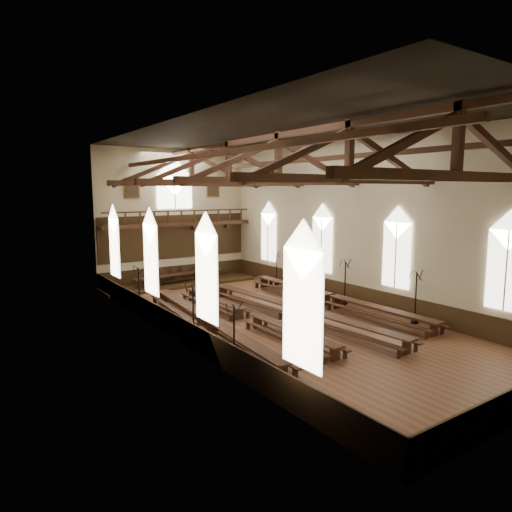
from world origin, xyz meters
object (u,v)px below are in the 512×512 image
(refectory_row_c, at_px, (295,310))
(candelabrum_right_far, at_px, (277,275))
(candelabrum_left_mid, at_px, (193,326))
(high_table, at_px, (180,275))
(candelabrum_left_near, at_px, (234,349))
(refectory_row_d, at_px, (332,298))
(candelabrum_right_near, at_px, (415,307))
(refectory_row_b, at_px, (248,314))
(dais, at_px, (180,284))
(candelabrum_left_far, at_px, (139,297))
(candelabrum_right_mid, at_px, (345,290))
(refectory_row_a, at_px, (208,321))

(refectory_row_c, xyz_separation_m, candelabrum_right_far, (4.79, 8.00, 0.22))
(refectory_row_c, distance_m, candelabrum_left_mid, 6.33)
(high_table, xyz_separation_m, candelabrum_left_near, (-5.10, -15.93, 0.05))
(refectory_row_d, relative_size, candelabrum_left_near, 5.49)
(refectory_row_d, xyz_separation_m, high_table, (-4.79, 11.05, 0.20))
(refectory_row_c, xyz_separation_m, high_table, (-1.21, 11.96, 0.21))
(refectory_row_c, height_order, candelabrum_left_near, candelabrum_left_near)
(candelabrum_right_near, bearing_deg, refectory_row_d, 103.56)
(high_table, relative_size, candelabrum_left_mid, 2.60)
(refectory_row_d, bearing_deg, candelabrum_left_mid, -172.15)
(refectory_row_c, relative_size, candelabrum_left_mid, 5.18)
(refectory_row_d, distance_m, candelabrum_right_far, 7.19)
(refectory_row_b, xyz_separation_m, refectory_row_c, (2.47, -0.87, 0.06))
(dais, distance_m, candelabrum_right_near, 17.14)
(candelabrum_left_far, relative_size, candelabrum_right_mid, 0.98)
(refectory_row_a, relative_size, high_table, 1.98)
(candelabrum_left_mid, height_order, candelabrum_right_near, candelabrum_right_near)
(refectory_row_b, xyz_separation_m, candelabrum_left_far, (-3.84, 5.58, 0.34))
(refectory_row_a, xyz_separation_m, high_table, (3.66, 11.11, 0.22))
(refectory_row_a, distance_m, refectory_row_d, 8.46)
(dais, height_order, candelabrum_right_mid, candelabrum_right_mid)
(candelabrum_left_near, distance_m, candelabrum_right_near, 11.10)
(refectory_row_b, relative_size, refectory_row_d, 0.94)
(candelabrum_left_near, bearing_deg, refectory_row_d, 26.25)
(candelabrum_left_mid, xyz_separation_m, candelabrum_left_far, (0.00, 6.90, -0.02))
(refectory_row_c, bearing_deg, refectory_row_d, 14.25)
(candelabrum_right_near, bearing_deg, refectory_row_c, 139.60)
(refectory_row_b, height_order, candelabrum_left_far, candelabrum_left_far)
(refectory_row_d, bearing_deg, candelabrum_right_far, 80.36)
(dais, relative_size, candelabrum_left_near, 4.30)
(dais, distance_m, candelabrum_right_mid, 12.50)
(dais, bearing_deg, candelabrum_right_near, -69.50)
(dais, height_order, candelabrum_right_far, candelabrum_right_far)
(dais, relative_size, candelabrum_left_far, 4.18)
(refectory_row_c, distance_m, high_table, 12.02)
(refectory_row_d, distance_m, candelabrum_right_mid, 1.24)
(candelabrum_right_far, bearing_deg, refectory_row_c, -120.92)
(refectory_row_b, xyz_separation_m, candelabrum_left_mid, (-3.84, -1.33, 0.36))
(refectory_row_c, height_order, candelabrum_left_mid, candelabrum_left_mid)
(candelabrum_right_mid, height_order, candelabrum_right_far, candelabrum_right_mid)
(candelabrum_left_far, xyz_separation_m, candelabrum_right_mid, (11.10, -5.43, 0.02))
(refectory_row_d, bearing_deg, candelabrum_right_mid, 5.46)
(candelabrum_left_mid, height_order, candelabrum_right_mid, candelabrum_left_mid)
(refectory_row_a, distance_m, candelabrum_right_mid, 9.67)
(refectory_row_c, height_order, high_table, high_table)
(refectory_row_a, xyz_separation_m, candelabrum_right_far, (9.66, 7.15, 0.23))
(candelabrum_left_mid, distance_m, candelabrum_right_mid, 11.20)
(dais, bearing_deg, high_table, 180.00)
(candelabrum_left_near, xyz_separation_m, candelabrum_right_far, (11.10, 11.97, -0.04))
(candelabrum_right_mid, bearing_deg, refectory_row_a, -178.95)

